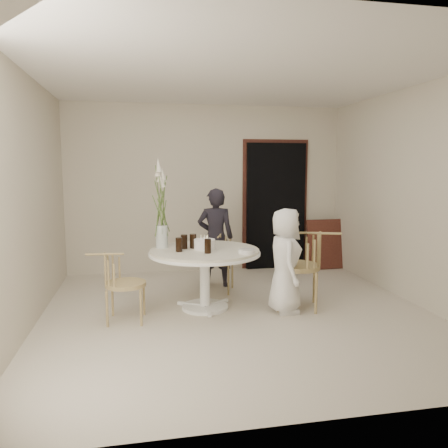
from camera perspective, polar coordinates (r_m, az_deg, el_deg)
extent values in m
plane|color=beige|center=(5.23, 1.79, -11.57)|extent=(4.50, 4.50, 0.00)
plane|color=white|center=(5.05, 1.92, 18.83)|extent=(4.50, 4.50, 0.00)
plane|color=beige|center=(7.17, -2.18, 4.60)|extent=(4.50, 0.00, 4.50)
plane|color=beige|center=(2.82, 12.10, 0.09)|extent=(4.50, 0.00, 4.50)
plane|color=beige|center=(4.97, -24.38, 2.70)|extent=(0.00, 4.50, 4.50)
plane|color=beige|center=(5.88, 23.77, 3.37)|extent=(0.00, 4.50, 4.50)
cube|color=black|center=(7.39, 6.75, 2.31)|extent=(1.00, 0.10, 2.10)
cube|color=#592D1E|center=(7.43, 6.67, 2.80)|extent=(1.12, 0.03, 2.22)
cylinder|color=white|center=(5.40, -2.50, -10.75)|extent=(0.56, 0.56, 0.04)
cylinder|color=white|center=(5.30, -2.52, -7.41)|extent=(0.12, 0.12, 0.65)
cylinder|color=white|center=(5.23, -2.54, -3.80)|extent=(1.33, 1.33, 0.03)
cylinder|color=beige|center=(5.22, -2.55, -3.53)|extent=(1.30, 1.30, 0.04)
cube|color=#592D1E|center=(7.54, 13.04, -2.59)|extent=(0.63, 0.21, 0.83)
cylinder|color=tan|center=(5.93, -2.82, -7.27)|extent=(0.03, 0.03, 0.40)
cylinder|color=tan|center=(5.87, 0.59, -7.42)|extent=(0.03, 0.03, 0.40)
cylinder|color=tan|center=(6.27, -2.12, -6.46)|extent=(0.03, 0.03, 0.40)
cylinder|color=tan|center=(6.21, 1.10, -6.59)|extent=(0.03, 0.03, 0.40)
cylinder|color=tan|center=(6.02, -0.82, -4.93)|extent=(0.44, 0.44, 0.04)
cylinder|color=tan|center=(5.66, 7.27, -7.57)|extent=(0.03, 0.03, 0.49)
cylinder|color=tan|center=(5.24, 7.13, -8.79)|extent=(0.03, 0.03, 0.49)
cylinder|color=tan|center=(5.67, 11.70, -7.65)|extent=(0.03, 0.03, 0.49)
cylinder|color=tan|center=(5.25, 11.93, -8.87)|extent=(0.03, 0.03, 0.49)
cylinder|color=tan|center=(5.38, 9.57, -5.48)|extent=(0.54, 0.54, 0.05)
cylinder|color=tan|center=(4.85, -10.79, -10.72)|extent=(0.03, 0.03, 0.40)
cylinder|color=tan|center=(5.19, -10.41, -9.49)|extent=(0.03, 0.03, 0.40)
cylinder|color=tan|center=(4.90, -15.04, -10.66)|extent=(0.03, 0.03, 0.40)
cylinder|color=tan|center=(5.24, -14.37, -9.46)|extent=(0.03, 0.03, 0.40)
cylinder|color=tan|center=(4.98, -12.73, -7.66)|extent=(0.45, 0.45, 0.04)
imported|color=black|center=(6.24, -1.12, -1.78)|extent=(0.57, 0.43, 1.41)
imported|color=white|center=(5.18, 8.01, -4.77)|extent=(0.47, 0.65, 1.23)
cylinder|color=silver|center=(5.20, -2.56, -2.67)|extent=(0.25, 0.25, 0.12)
cylinder|color=#FFEBA1|center=(5.19, -2.56, -1.74)|extent=(0.01, 0.01, 0.05)
cylinder|color=#FFEBA1|center=(5.23, -2.17, -1.67)|extent=(0.01, 0.01, 0.05)
cylinder|color=#FFEBA1|center=(5.20, -3.04, -1.71)|extent=(0.01, 0.01, 0.05)
cylinder|color=#FFEBA1|center=(5.15, -2.27, -1.80)|extent=(0.01, 0.01, 0.05)
cylinder|color=black|center=(5.08, -5.91, -2.70)|extent=(0.08, 0.08, 0.16)
cylinder|color=black|center=(4.97, -2.14, -2.90)|extent=(0.08, 0.08, 0.16)
cylinder|color=black|center=(5.26, -5.23, -2.31)|extent=(0.09, 0.09, 0.17)
cylinder|color=black|center=(5.29, -4.07, -2.24)|extent=(0.11, 0.11, 0.17)
cylinder|color=silver|center=(4.97, 2.98, -3.58)|extent=(0.26, 0.26, 0.05)
cylinder|color=silver|center=(5.35, -8.13, -1.63)|extent=(0.15, 0.15, 0.27)
cylinder|color=#4D6A2D|center=(5.32, -7.94, 2.05)|extent=(0.01, 0.01, 0.69)
cone|color=beige|center=(5.30, -8.00, 5.74)|extent=(0.07, 0.07, 0.18)
cylinder|color=#4D6A2D|center=(5.33, -8.23, 2.37)|extent=(0.01, 0.01, 0.74)
cone|color=beige|center=(5.31, -8.30, 6.37)|extent=(0.07, 0.07, 0.18)
cylinder|color=#4D6A2D|center=(5.31, -8.50, 2.66)|extent=(0.01, 0.01, 0.80)
cone|color=beige|center=(5.29, -8.58, 7.00)|extent=(0.07, 0.07, 0.18)
cylinder|color=#4D6A2D|center=(5.28, -8.48, 2.95)|extent=(0.01, 0.01, 0.86)
cone|color=beige|center=(5.27, -8.57, 7.63)|extent=(0.07, 0.07, 0.18)
cylinder|color=#4D6A2D|center=(5.28, -8.18, 1.99)|extent=(0.01, 0.01, 0.69)
cone|color=beige|center=(5.25, -8.25, 5.72)|extent=(0.07, 0.07, 0.18)
cylinder|color=#4D6A2D|center=(5.29, -7.92, 2.33)|extent=(0.01, 0.01, 0.74)
cone|color=beige|center=(5.27, -7.99, 6.37)|extent=(0.07, 0.07, 0.18)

